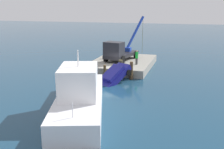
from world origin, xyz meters
name	(u,v)px	position (x,y,z in m)	size (l,w,h in m)	color
ground	(114,75)	(0.00, 0.00, 0.00)	(200.00, 200.00, 0.00)	navy
dock	(123,64)	(-4.33, 0.00, 0.46)	(10.84, 7.62, 0.93)	gray
crane_truck	(119,51)	(-3.85, -0.37, 2.25)	(8.12, 4.03, 5.69)	black
dock_worker	(137,57)	(-2.27, 2.32, 1.84)	(0.34, 0.34, 1.79)	#3B3B3B
salvaged_car	(113,77)	(3.38, 0.97, 0.66)	(4.29, 3.50, 2.81)	navy
moored_yacht	(82,97)	(10.28, 0.29, 0.60)	(13.99, 7.49, 6.32)	white
piling_near	(86,69)	(1.53, -2.88, 0.83)	(0.42, 0.42, 1.66)	brown
piling_mid	(105,71)	(1.45, -0.63, 0.72)	(0.31, 0.31, 1.43)	brown
piling_far	(120,69)	(1.39, 1.23, 1.06)	(0.42, 0.42, 2.12)	#4D4729
piling_end	(131,71)	(1.43, 2.51, 1.00)	(0.36, 0.36, 2.00)	brown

